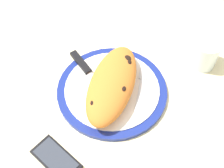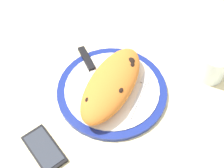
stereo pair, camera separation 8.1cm
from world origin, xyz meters
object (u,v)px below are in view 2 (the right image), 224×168
Objects in this scene: calzone at (113,84)px; water_glass at (212,67)px; plate at (112,90)px; fork at (141,90)px; knife at (91,67)px; smartphone at (44,149)px.

calzone is 28.63cm from water_glass.
fork is at bearing -86.91° from plate.
plate is at bearing -131.40° from knife.
fork is at bearing 116.24° from water_glass.
smartphone is 1.53× the size of water_glass.
fork is (1.32, -7.56, -3.10)cm from calzone.
calzone reaches higher than fork.
smartphone is at bearing 125.76° from water_glass.
fork is 21.24cm from water_glass.
water_glass is (29.33, -40.72, 3.19)cm from smartphone.
fork is at bearing -80.06° from calzone.
calzone is 23.84cm from smartphone.
water_glass reaches higher than knife.
water_glass is (9.35, -18.97, 1.95)cm from fork.
water_glass is at bearing -63.76° from fork.
plate reaches higher than smartphone.
calzone is 3.38× the size of water_glass.
water_glass is (10.68, -26.53, -1.16)cm from calzone.
water_glass is at bearing -70.02° from plate.
knife reaches higher than smartphone.
knife reaches higher than fork.
calzone is 8.28cm from fork.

